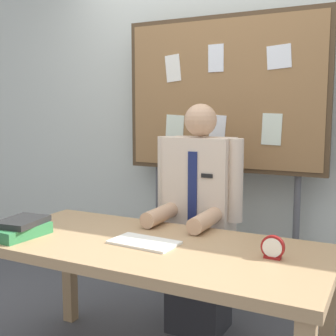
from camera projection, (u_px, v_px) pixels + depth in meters
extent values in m
cube|color=silver|center=(232.00, 114.00, 3.11)|extent=(6.40, 0.08, 2.70)
cube|color=tan|center=(151.00, 248.00, 2.14)|extent=(1.71, 0.79, 0.05)
cube|color=tan|center=(70.00, 270.00, 2.85)|extent=(0.07, 0.07, 0.68)
cube|color=tan|center=(328.00, 324.00, 2.13)|extent=(0.07, 0.07, 0.68)
cube|color=#2D2D33|center=(199.00, 295.00, 2.75)|extent=(0.34, 0.30, 0.44)
cube|color=beige|center=(200.00, 201.00, 2.67)|extent=(0.40, 0.22, 0.77)
sphere|color=tan|center=(201.00, 120.00, 2.60)|extent=(0.19, 0.19, 0.19)
cylinder|color=beige|center=(165.00, 175.00, 2.73)|extent=(0.09, 0.09, 0.49)
cylinder|color=beige|center=(235.00, 181.00, 2.53)|extent=(0.09, 0.09, 0.49)
cylinder|color=tan|center=(160.00, 215.00, 2.51)|extent=(0.09, 0.30, 0.09)
cylinder|color=tan|center=(205.00, 220.00, 2.38)|extent=(0.09, 0.30, 0.09)
cube|color=navy|center=(192.00, 194.00, 2.56)|extent=(0.06, 0.01, 0.50)
cube|color=black|center=(207.00, 176.00, 2.50)|extent=(0.07, 0.01, 0.02)
cube|color=#4C3823|center=(223.00, 94.00, 2.92)|extent=(1.39, 0.05, 1.03)
cube|color=olive|center=(222.00, 94.00, 2.91)|extent=(1.33, 0.04, 0.97)
cylinder|color=#59595E|center=(159.00, 227.00, 3.30)|extent=(0.04, 0.04, 0.99)
cylinder|color=#59595E|center=(295.00, 246.00, 2.84)|extent=(0.04, 0.04, 0.99)
cube|color=white|center=(173.00, 68.00, 3.02)|extent=(0.13, 0.00, 0.19)
cube|color=silver|center=(175.00, 129.00, 3.07)|extent=(0.15, 0.00, 0.20)
cube|color=white|center=(216.00, 58.00, 2.87)|extent=(0.11, 0.00, 0.18)
cube|color=silver|center=(272.00, 129.00, 2.76)|extent=(0.13, 0.00, 0.20)
cube|color=white|center=(217.00, 129.00, 2.93)|extent=(0.13, 0.00, 0.20)
cube|color=white|center=(279.00, 57.00, 2.69)|extent=(0.16, 0.00, 0.15)
cube|color=#337F47|center=(19.00, 231.00, 2.25)|extent=(0.22, 0.30, 0.06)
cube|color=#262626|center=(22.00, 222.00, 2.26)|extent=(0.21, 0.27, 0.03)
cube|color=white|center=(144.00, 242.00, 2.13)|extent=(0.34, 0.21, 0.01)
cylinder|color=maroon|center=(273.00, 247.00, 1.91)|extent=(0.10, 0.02, 0.10)
cylinder|color=white|center=(272.00, 248.00, 1.90)|extent=(0.09, 0.00, 0.09)
cube|color=maroon|center=(273.00, 257.00, 1.92)|extent=(0.07, 0.04, 0.01)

